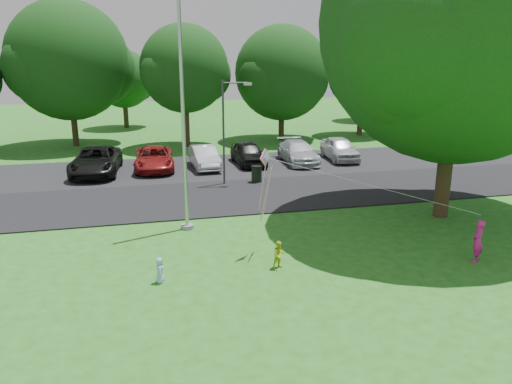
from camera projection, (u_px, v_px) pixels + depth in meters
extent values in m
plane|color=#20681B|center=(315.00, 272.00, 15.80)|extent=(120.00, 120.00, 0.00)
cube|color=black|center=(251.00, 195.00, 24.22)|extent=(60.00, 6.00, 0.06)
cube|color=black|center=(226.00, 166.00, 30.30)|extent=(42.00, 7.00, 0.06)
cylinder|color=#B7BABF|center=(182.00, 100.00, 18.34)|extent=(0.14, 0.14, 10.00)
cylinder|color=gray|center=(187.00, 227.00, 19.66)|extent=(0.50, 0.50, 0.16)
cylinder|color=#3F3F44|center=(224.00, 134.00, 25.53)|extent=(0.11, 0.11, 5.38)
cylinder|color=#3F3F44|center=(235.00, 83.00, 24.90)|extent=(1.25, 0.24, 0.08)
cube|color=silver|center=(248.00, 84.00, 24.98)|extent=(0.43, 0.25, 0.13)
cylinder|color=black|center=(257.00, 175.00, 26.48)|extent=(0.54, 0.54, 0.87)
cylinder|color=black|center=(257.00, 166.00, 26.35)|extent=(0.58, 0.58, 0.05)
cylinder|color=#332316|center=(445.00, 170.00, 20.67)|extent=(0.62, 0.62, 4.00)
sphere|color=#0E330E|center=(460.00, 23.00, 19.11)|extent=(10.84, 10.84, 10.84)
sphere|color=#0E330E|center=(493.00, 46.00, 20.90)|extent=(7.05, 7.05, 7.05)
sphere|color=#0E330E|center=(428.00, 36.00, 17.50)|extent=(6.50, 6.50, 6.50)
sphere|color=#0E330E|center=(418.00, 55.00, 17.97)|extent=(5.64, 5.64, 5.64)
cylinder|color=#332316|center=(74.00, 124.00, 36.80)|extent=(0.44, 0.44, 3.19)
sphere|color=#0E330E|center=(68.00, 60.00, 35.57)|extent=(8.50, 8.50, 8.50)
sphere|color=#0E330E|center=(98.00, 69.00, 36.97)|extent=(5.53, 5.53, 5.53)
sphere|color=#0E330E|center=(41.00, 67.00, 34.30)|extent=(5.10, 5.10, 5.10)
cylinder|color=#332316|center=(186.00, 123.00, 36.41)|extent=(0.44, 0.44, 3.43)
sphere|color=#0E330E|center=(184.00, 68.00, 35.36)|extent=(6.27, 6.27, 6.27)
sphere|color=#0E330E|center=(203.00, 75.00, 36.40)|extent=(4.07, 4.07, 4.07)
sphere|color=#0E330E|center=(168.00, 74.00, 34.43)|extent=(3.76, 3.76, 3.76)
cylinder|color=#332316|center=(281.00, 123.00, 39.43)|extent=(0.44, 0.44, 2.66)
sphere|color=#0E330E|center=(282.00, 73.00, 38.39)|extent=(7.27, 7.27, 7.27)
sphere|color=#0E330E|center=(299.00, 79.00, 39.59)|extent=(4.72, 4.72, 4.72)
sphere|color=#0E330E|center=(267.00, 79.00, 37.31)|extent=(4.36, 4.36, 4.36)
cylinder|color=#332316|center=(360.00, 117.00, 41.68)|extent=(0.44, 0.44, 3.02)
sphere|color=#0E330E|center=(363.00, 74.00, 40.74)|extent=(5.67, 5.67, 5.67)
sphere|color=#0E330E|center=(373.00, 79.00, 41.67)|extent=(3.68, 3.68, 3.68)
sphere|color=#0E330E|center=(353.00, 78.00, 39.89)|extent=(3.40, 3.40, 3.40)
cylinder|color=#332316|center=(473.00, 115.00, 41.16)|extent=(0.44, 0.44, 3.42)
sphere|color=#0E330E|center=(480.00, 55.00, 39.87)|extent=(8.77, 8.77, 8.77)
sphere|color=#0E330E|center=(492.00, 64.00, 41.32)|extent=(5.70, 5.70, 5.70)
sphere|color=#0E330E|center=(468.00, 61.00, 38.56)|extent=(5.26, 5.26, 5.26)
cylinder|color=#332316|center=(126.00, 114.00, 45.90)|extent=(0.44, 0.44, 2.60)
sphere|color=#0E330E|center=(123.00, 79.00, 45.06)|extent=(5.20, 5.20, 5.20)
sphere|color=#0E330E|center=(137.00, 83.00, 45.92)|extent=(3.38, 3.38, 3.38)
sphere|color=#0E330E|center=(111.00, 82.00, 44.29)|extent=(3.12, 3.12, 3.12)
cylinder|color=#332316|center=(368.00, 108.00, 50.90)|extent=(0.44, 0.44, 2.60)
sphere|color=#0E330E|center=(370.00, 76.00, 50.06)|extent=(5.20, 5.20, 5.20)
sphere|color=#0E330E|center=(378.00, 80.00, 50.92)|extent=(3.38, 3.38, 3.38)
sphere|color=#0E330E|center=(363.00, 79.00, 49.29)|extent=(3.12, 3.12, 3.12)
imported|color=black|center=(96.00, 161.00, 28.18)|extent=(2.92, 5.55, 1.49)
imported|color=maroon|center=(154.00, 158.00, 29.23)|extent=(2.37, 4.83, 1.32)
imported|color=#B2B7BF|center=(204.00, 157.00, 29.64)|extent=(1.56, 4.00, 1.30)
imported|color=black|center=(248.00, 153.00, 30.57)|extent=(1.77, 4.11, 1.38)
imported|color=#B2B7BF|center=(298.00, 152.00, 31.07)|extent=(2.02, 4.63, 1.33)
imported|color=silver|center=(340.00, 148.00, 31.95)|extent=(2.02, 4.33, 1.44)
imported|color=#DD1D92|center=(478.00, 241.00, 16.38)|extent=(0.62, 0.61, 1.44)
imported|color=#C4D321|center=(279.00, 255.00, 15.94)|extent=(0.52, 0.45, 0.92)
imported|color=#9AB9EC|center=(160.00, 270.00, 14.94)|extent=(0.28, 0.41, 0.81)
cube|color=pink|center=(265.00, 157.00, 16.38)|extent=(0.46, 0.42, 0.59)
cube|color=#8CC6E5|center=(267.00, 157.00, 16.36)|extent=(0.23, 0.21, 0.28)
cylinder|color=white|center=(372.00, 186.00, 16.26)|extent=(6.62, 2.39, 1.76)
cylinder|color=pink|center=(262.00, 188.00, 16.64)|extent=(0.19, 0.25, 1.57)
cylinder|color=pink|center=(268.00, 191.00, 16.76)|extent=(0.22, 0.41, 1.79)
cylinder|color=pink|center=(266.00, 196.00, 16.65)|extent=(0.24, 0.60, 2.00)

